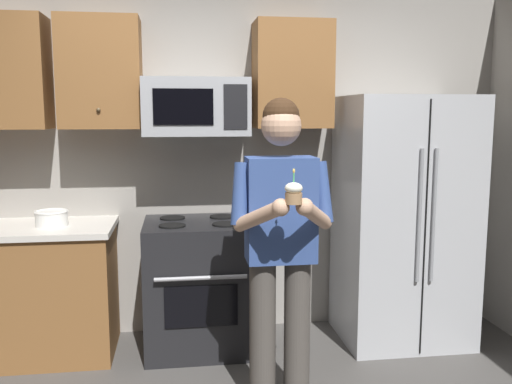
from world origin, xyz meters
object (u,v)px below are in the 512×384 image
Objects in this scene: oven_range at (199,285)px; bowl_large_white at (52,218)px; refrigerator at (403,220)px; microwave at (196,107)px; person at (281,237)px; cupcake at (294,193)px.

bowl_large_white is at bearing 179.33° from oven_range.
refrigerator is at bearing -1.17° from bowl_large_white.
refrigerator is at bearing -6.03° from microwave.
person reaches higher than bowl_large_white.
cupcake is (1.42, -1.22, 0.32)m from bowl_large_white.
person is (0.43, -0.88, 0.53)m from oven_range.
microwave is 0.42× the size of person.
bowl_large_white is at bearing -173.79° from microwave.
oven_range is 1.26m from microwave.
cupcake is at bearing -132.56° from refrigerator.
oven_range is at bearing 109.37° from cupcake.
oven_range is at bearing 178.50° from refrigerator.
oven_range is 4.19× the size of bowl_large_white.
refrigerator is 1.64m from cupcake.
microwave reaches higher than cupcake.
refrigerator is 2.49m from bowl_large_white.
microwave is 0.41× the size of refrigerator.
microwave reaches higher than refrigerator.
bowl_large_white is (-0.99, 0.01, 0.51)m from oven_range.
person is at bearing -32.22° from bowl_large_white.
cupcake is (-1.07, -1.17, 0.39)m from refrigerator.
microwave is (0.00, 0.12, 1.26)m from oven_range.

